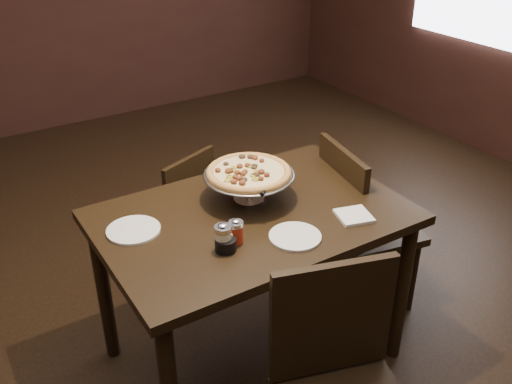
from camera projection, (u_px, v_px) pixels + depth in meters
room at (255, 79)px, 2.25m from camera, size 6.04×7.04×2.84m
dining_table at (253, 234)px, 2.52m from camera, size 1.32×0.89×0.82m
pizza_stand at (249, 173)px, 2.51m from camera, size 0.41×0.41×0.17m
parmesan_shaker at (223, 237)px, 2.20m from camera, size 0.07×0.07×0.12m
pepper_flake_shaker at (236, 231)px, 2.25m from camera, size 0.06×0.06×0.10m
packet_caddy at (226, 244)px, 2.21m from camera, size 0.08×0.08×0.07m
napkin_stack at (354, 216)px, 2.43m from camera, size 0.17×0.17×0.01m
plate_left at (134, 230)px, 2.34m from camera, size 0.22×0.22×0.01m
plate_near at (295, 236)px, 2.30m from camera, size 0.21×0.21×0.01m
serving_spatula at (266, 189)px, 2.38m from camera, size 0.15×0.15×0.02m
chair_far at (178, 212)px, 3.22m from camera, size 0.49×0.49×0.81m
chair_side at (359, 221)px, 2.98m from camera, size 0.52×0.52×0.95m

